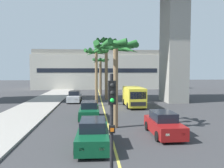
{
  "coord_description": "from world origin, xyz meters",
  "views": [
    {
      "loc": [
        -1.16,
        0.61,
        4.27
      ],
      "look_at": [
        0.0,
        14.0,
        3.5
      ],
      "focal_mm": 34.77,
      "sensor_mm": 36.0,
      "label": 1
    }
  ],
  "objects": [
    {
      "name": "car_queue_front",
      "position": [
        3.54,
        14.64,
        0.72
      ],
      "size": [
        1.85,
        4.11,
        1.56
      ],
      "color": "maroon",
      "rests_on": "ground"
    },
    {
      "name": "palm_tree_farthest_median",
      "position": [
        0.79,
        33.32,
        7.04
      ],
      "size": [
        3.16,
        3.18,
        9.32
      ],
      "color": "brown",
      "rests_on": "ground"
    },
    {
      "name": "car_queue_second",
      "position": [
        -3.79,
        31.0,
        0.72
      ],
      "size": [
        1.9,
        4.14,
        1.56
      ],
      "color": "#B7BABF",
      "rests_on": "ground"
    },
    {
      "name": "lane_stripe_center",
      "position": [
        0.0,
        24.0,
        0.0
      ],
      "size": [
        0.14,
        56.0,
        0.01
      ],
      "primitive_type": "cube",
      "color": "#DBCC4C",
      "rests_on": "ground"
    },
    {
      "name": "car_queue_third",
      "position": [
        -1.54,
        20.14,
        0.72
      ],
      "size": [
        1.84,
        4.1,
        1.56
      ],
      "color": "#0C4728",
      "rests_on": "ground"
    },
    {
      "name": "palm_tree_near_median",
      "position": [
        0.19,
        40.62,
        5.41
      ],
      "size": [
        3.15,
        3.15,
        6.81
      ],
      "color": "brown",
      "rests_on": "ground"
    },
    {
      "name": "palm_tree_far_median",
      "position": [
        -0.79,
        27.64,
        6.1
      ],
      "size": [
        3.16,
        3.15,
        7.18
      ],
      "color": "brown",
      "rests_on": "ground"
    },
    {
      "name": "traffic_light_median_near",
      "position": [
        -0.56,
        7.57,
        2.71
      ],
      "size": [
        0.24,
        0.37,
        4.2
      ],
      "color": "black",
      "rests_on": "ground"
    },
    {
      "name": "delivery_van",
      "position": [
        3.71,
        26.3,
        1.29
      ],
      "size": [
        2.17,
        5.25,
        2.36
      ],
      "color": "yellow",
      "rests_on": "ground"
    },
    {
      "name": "pier_building_backdrop",
      "position": [
        0.0,
        55.32,
        4.65
      ],
      "size": [
        31.11,
        8.04,
        9.42
      ],
      "color": "beige",
      "rests_on": "ground"
    },
    {
      "name": "palm_tree_mid_median",
      "position": [
        0.56,
        16.8,
        5.6
      ],
      "size": [
        3.67,
        3.57,
        6.62
      ],
      "color": "brown",
      "rests_on": "ground"
    },
    {
      "name": "car_queue_fourth",
      "position": [
        -1.19,
        12.7,
        0.72
      ],
      "size": [
        1.92,
        4.15,
        1.56
      ],
      "color": "#0C4728",
      "rests_on": "ground"
    }
  ]
}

